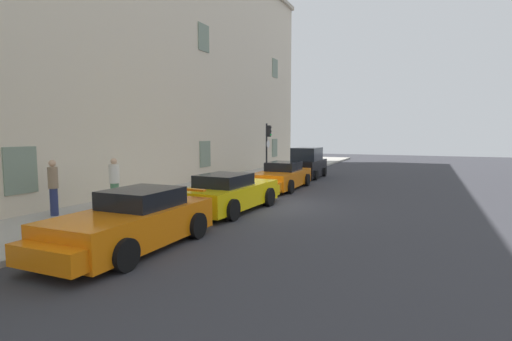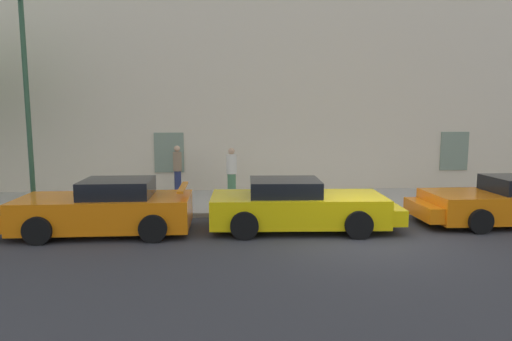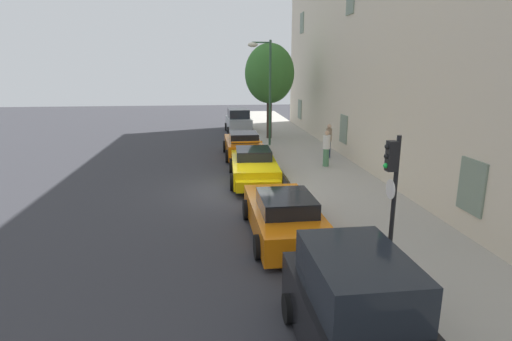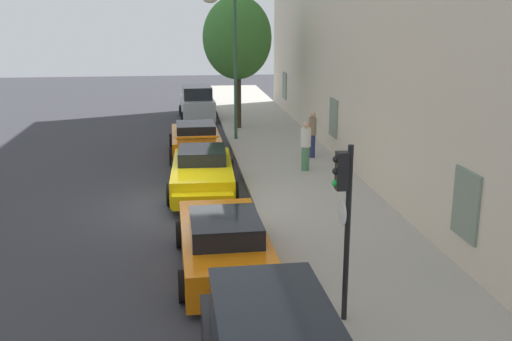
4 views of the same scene
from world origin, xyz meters
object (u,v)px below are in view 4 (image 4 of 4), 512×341
object	(u,v)px
traffic_light	(344,203)
pedestrian_admiring	(312,133)
sportscar_white_middle	(223,241)
sportscar_yellow_flank	(202,175)
tree_near_kerb	(237,38)
street_lamp	(226,41)
pedestrian_strolling	(306,146)
sportscar_red_lead	(195,140)
hatchback_parked	(197,104)

from	to	relation	value
traffic_light	pedestrian_admiring	xyz separation A→B (m)	(-12.49, 2.26, -1.27)
sportscar_white_middle	sportscar_yellow_flank	bearing A→B (deg)	-177.63
sportscar_yellow_flank	traffic_light	distance (m)	9.09
tree_near_kerb	pedestrian_admiring	distance (m)	7.81
sportscar_yellow_flank	pedestrian_admiring	world-z (taller)	pedestrian_admiring
sportscar_yellow_flank	street_lamp	size ratio (longest dim) A/B	0.80
traffic_light	pedestrian_strolling	world-z (taller)	traffic_light
sportscar_yellow_flank	sportscar_red_lead	bearing A→B (deg)	-179.24
sportscar_yellow_flank	street_lamp	bearing A→B (deg)	169.81
sportscar_red_lead	traffic_light	world-z (taller)	traffic_light
sportscar_yellow_flank	sportscar_white_middle	distance (m)	5.71
hatchback_parked	tree_near_kerb	size ratio (longest dim) A/B	0.63
sportscar_white_middle	pedestrian_admiring	distance (m)	10.42
sportscar_white_middle	hatchback_parked	size ratio (longest dim) A/B	1.28
pedestrian_strolling	traffic_light	bearing A→B (deg)	-8.58
sportscar_red_lead	traffic_light	distance (m)	14.27
sportscar_white_middle	tree_near_kerb	size ratio (longest dim) A/B	0.81
sportscar_red_lead	hatchback_parked	size ratio (longest dim) A/B	1.20
tree_near_kerb	street_lamp	world-z (taller)	tree_near_kerb
traffic_light	sportscar_yellow_flank	bearing A→B (deg)	-166.19
sportscar_yellow_flank	sportscar_white_middle	xyz separation A→B (m)	(5.71, 0.24, -0.02)
traffic_light	street_lamp	bearing A→B (deg)	-177.46
sportscar_yellow_flank	hatchback_parked	distance (m)	14.07
pedestrian_strolling	tree_near_kerb	bearing A→B (deg)	-169.66
sportscar_yellow_flank	sportscar_white_middle	world-z (taller)	sportscar_yellow_flank
sportscar_yellow_flank	street_lamp	distance (m)	8.77
sportscar_red_lead	pedestrian_admiring	world-z (taller)	pedestrian_admiring
sportscar_red_lead	traffic_light	bearing A→B (deg)	8.93
sportscar_red_lead	pedestrian_admiring	size ratio (longest dim) A/B	2.65
pedestrian_strolling	hatchback_parked	bearing A→B (deg)	-164.18
tree_near_kerb	traffic_light	world-z (taller)	tree_near_kerb
pedestrian_strolling	sportscar_red_lead	bearing A→B (deg)	-132.20
sportscar_yellow_flank	tree_near_kerb	world-z (taller)	tree_near_kerb
traffic_light	sportscar_red_lead	bearing A→B (deg)	-171.07
hatchback_parked	pedestrian_admiring	world-z (taller)	pedestrian_admiring
traffic_light	pedestrian_admiring	world-z (taller)	traffic_light
traffic_light	pedestrian_admiring	distance (m)	12.76
sportscar_red_lead	street_lamp	bearing A→B (deg)	148.96
sportscar_yellow_flank	pedestrian_admiring	xyz separation A→B (m)	(-3.83, 4.39, 0.47)
hatchback_parked	street_lamp	size ratio (longest dim) A/B	0.63
sportscar_white_middle	tree_near_kerb	world-z (taller)	tree_near_kerb
sportscar_red_lead	tree_near_kerb	world-z (taller)	tree_near_kerb
hatchback_parked	street_lamp	bearing A→B (deg)	10.14
sportscar_yellow_flank	sportscar_white_middle	bearing A→B (deg)	2.37
pedestrian_admiring	traffic_light	bearing A→B (deg)	-10.26
traffic_light	street_lamp	world-z (taller)	street_lamp
sportscar_red_lead	hatchback_parked	world-z (taller)	hatchback_parked
tree_near_kerb	pedestrian_strolling	xyz separation A→B (m)	(8.61, 1.57, -3.40)
pedestrian_admiring	pedestrian_strolling	bearing A→B (deg)	-19.08
traffic_light	pedestrian_strolling	distance (m)	10.76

